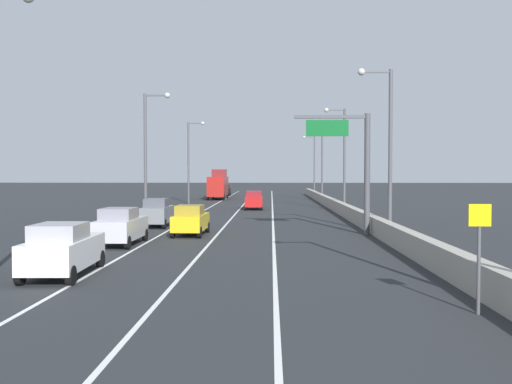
% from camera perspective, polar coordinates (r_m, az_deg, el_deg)
% --- Properties ---
extents(ground_plane, '(320.00, 320.00, 0.00)m').
position_cam_1_polar(ground_plane, '(67.19, 0.35, -1.38)').
color(ground_plane, '#26282B').
extents(lane_stripe_left, '(0.16, 130.00, 0.00)m').
position_cam_1_polar(lane_stripe_left, '(58.60, -5.21, -1.87)').
color(lane_stripe_left, silver).
rests_on(lane_stripe_left, ground_plane).
extents(lane_stripe_center, '(0.16, 130.00, 0.00)m').
position_cam_1_polar(lane_stripe_center, '(58.29, -1.79, -1.88)').
color(lane_stripe_center, silver).
rests_on(lane_stripe_center, ground_plane).
extents(lane_stripe_right, '(0.16, 130.00, 0.00)m').
position_cam_1_polar(lane_stripe_right, '(58.19, 1.65, -1.89)').
color(lane_stripe_right, silver).
rests_on(lane_stripe_right, ground_plane).
extents(jersey_barrier_right, '(0.60, 120.00, 1.10)m').
position_cam_1_polar(jersey_barrier_right, '(43.68, 10.10, -2.45)').
color(jersey_barrier_right, '#9E998E').
rests_on(jersey_barrier_right, ground_plane).
extents(overhead_sign_gantry, '(4.68, 0.36, 7.50)m').
position_cam_1_polar(overhead_sign_gantry, '(35.93, 9.81, 3.29)').
color(overhead_sign_gantry, '#47474C').
rests_on(overhead_sign_gantry, ground_plane).
extents(speed_advisory_sign, '(0.60, 0.11, 3.00)m').
position_cam_1_polar(speed_advisory_sign, '(16.70, 21.26, -5.36)').
color(speed_advisory_sign, '#4C4C51').
rests_on(speed_advisory_sign, ground_plane).
extents(lamp_post_right_second, '(2.14, 0.44, 10.26)m').
position_cam_1_polar(lamp_post_right_second, '(36.31, 12.80, 5.07)').
color(lamp_post_right_second, '#4C4C51').
rests_on(lamp_post_right_second, ground_plane).
extents(lamp_post_right_third, '(2.14, 0.44, 10.26)m').
position_cam_1_polar(lamp_post_right_third, '(57.42, 8.52, 3.91)').
color(lamp_post_right_third, '#4C4C51').
rests_on(lamp_post_right_third, ground_plane).
extents(lamp_post_right_fourth, '(2.14, 0.44, 10.26)m').
position_cam_1_polar(lamp_post_right_fourth, '(78.67, 6.40, 3.37)').
color(lamp_post_right_fourth, '#4C4C51').
rests_on(lamp_post_right_fourth, ground_plane).
extents(lamp_post_right_fifth, '(2.14, 0.44, 10.26)m').
position_cam_1_polar(lamp_post_right_fifth, '(100.05, 5.67, 3.05)').
color(lamp_post_right_fifth, '#4C4C51').
rests_on(lamp_post_right_fifth, ground_plane).
extents(lamp_post_left_mid, '(2.14, 0.44, 10.26)m').
position_cam_1_polar(lamp_post_left_mid, '(46.92, -10.63, 4.36)').
color(lamp_post_left_mid, '#4C4C51').
rests_on(lamp_post_left_mid, ground_plane).
extents(lamp_post_left_far, '(2.14, 0.44, 10.26)m').
position_cam_1_polar(lamp_post_left_far, '(72.26, -6.52, 3.50)').
color(lamp_post_left_far, '#4C4C51').
rests_on(lamp_post_left_far, ground_plane).
extents(car_yellow_0, '(1.92, 4.27, 1.88)m').
position_cam_1_polar(car_yellow_0, '(35.61, -6.51, -2.79)').
color(car_yellow_0, gold).
rests_on(car_yellow_0, ground_plane).
extents(car_red_1, '(1.95, 4.39, 1.96)m').
position_cam_1_polar(car_red_1, '(60.52, -0.23, -0.82)').
color(car_red_1, red).
rests_on(car_red_1, ground_plane).
extents(car_silver_2, '(1.98, 4.67, 1.99)m').
position_cam_1_polar(car_silver_2, '(31.51, -13.28, -3.33)').
color(car_silver_2, '#B7B7BC').
rests_on(car_silver_2, ground_plane).
extents(car_white_3, '(2.11, 4.82, 1.99)m').
position_cam_1_polar(car_white_3, '(22.67, -18.61, -5.41)').
color(car_white_3, white).
rests_on(car_white_3, ground_plane).
extents(car_black_4, '(2.03, 4.70, 1.96)m').
position_cam_1_polar(car_black_4, '(96.94, -3.13, 0.20)').
color(car_black_4, black).
rests_on(car_black_4, ground_plane).
extents(car_gray_5, '(1.82, 4.26, 2.03)m').
position_cam_1_polar(car_gray_5, '(41.61, -9.76, -2.03)').
color(car_gray_5, slate).
rests_on(car_gray_5, ground_plane).
extents(box_truck, '(2.49, 8.91, 4.39)m').
position_cam_1_polar(box_truck, '(84.68, -3.77, 0.65)').
color(box_truck, '#A51E19').
rests_on(box_truck, ground_plane).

